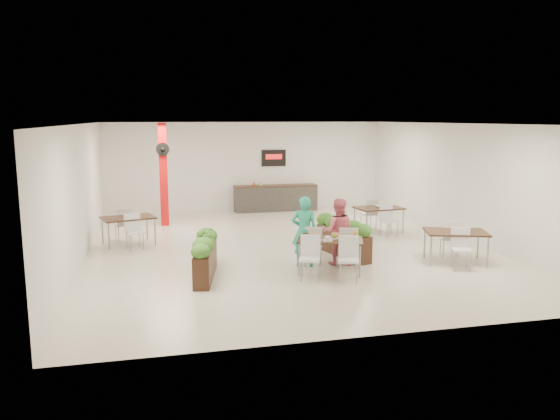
# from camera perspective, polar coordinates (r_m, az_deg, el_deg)

# --- Properties ---
(ground) EXTENTS (12.00, 12.00, 0.00)m
(ground) POSITION_cam_1_polar(r_m,az_deg,el_deg) (14.28, 0.63, -3.94)
(ground) COLOR beige
(ground) RESTS_ON ground
(room_shell) EXTENTS (10.10, 12.10, 3.22)m
(room_shell) POSITION_cam_1_polar(r_m,az_deg,el_deg) (13.95, 0.64, 4.09)
(room_shell) COLOR white
(room_shell) RESTS_ON ground
(red_column) EXTENTS (0.40, 0.41, 3.20)m
(red_column) POSITION_cam_1_polar(r_m,az_deg,el_deg) (17.36, -12.09, 3.76)
(red_column) COLOR red
(red_column) RESTS_ON ground
(service_counter) EXTENTS (3.00, 0.64, 2.20)m
(service_counter) POSITION_cam_1_polar(r_m,az_deg,el_deg) (19.83, -0.46, 1.33)
(service_counter) COLOR #2B2826
(service_counter) RESTS_ON ground
(main_table) EXTENTS (1.70, 1.94, 0.92)m
(main_table) POSITION_cam_1_polar(r_m,az_deg,el_deg) (11.91, 5.20, -3.59)
(main_table) COLOR black
(main_table) RESTS_ON ground
(diner_man) EXTENTS (0.69, 0.56, 1.62)m
(diner_man) POSITION_cam_1_polar(r_m,az_deg,el_deg) (12.37, 2.55, -2.25)
(diner_man) COLOR #26A884
(diner_man) RESTS_ON ground
(diner_woman) EXTENTS (0.90, 0.80, 1.53)m
(diner_woman) POSITION_cam_1_polar(r_m,az_deg,el_deg) (12.62, 6.05, -2.25)
(diner_woman) COLOR #F36C84
(diner_woman) RESTS_ON ground
(planter_left) EXTENTS (0.72, 2.04, 1.08)m
(planter_left) POSITION_cam_1_polar(r_m,az_deg,el_deg) (11.66, -7.81, -4.49)
(planter_left) COLOR black
(planter_left) RESTS_ON ground
(planter_right) EXTENTS (0.80, 2.00, 1.07)m
(planter_right) POSITION_cam_1_polar(r_m,az_deg,el_deg) (13.43, 6.61, -2.66)
(planter_right) COLOR black
(planter_right) RESTS_ON ground
(side_table_a) EXTENTS (1.52, 1.67, 0.92)m
(side_table_a) POSITION_cam_1_polar(r_m,az_deg,el_deg) (15.03, -15.57, -1.13)
(side_table_a) COLOR black
(side_table_a) RESTS_ON ground
(side_table_b) EXTENTS (1.41, 1.66, 0.92)m
(side_table_b) POSITION_cam_1_polar(r_m,az_deg,el_deg) (16.31, 10.28, -0.10)
(side_table_b) COLOR black
(side_table_b) RESTS_ON ground
(side_table_c) EXTENTS (1.59, 1.67, 0.92)m
(side_table_c) POSITION_cam_1_polar(r_m,az_deg,el_deg) (13.33, 17.89, -2.59)
(side_table_c) COLOR black
(side_table_c) RESTS_ON ground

